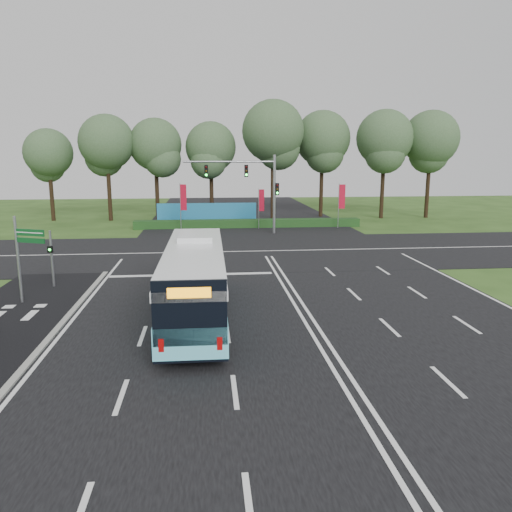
% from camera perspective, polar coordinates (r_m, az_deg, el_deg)
% --- Properties ---
extents(ground, '(120.00, 120.00, 0.00)m').
position_cam_1_polar(ground, '(25.01, 3.83, -4.66)').
color(ground, '#294818').
rests_on(ground, ground).
extents(road_main, '(20.00, 120.00, 0.04)m').
position_cam_1_polar(road_main, '(25.00, 3.83, -4.62)').
color(road_main, black).
rests_on(road_main, ground).
extents(road_cross, '(120.00, 14.00, 0.05)m').
position_cam_1_polar(road_cross, '(36.58, 0.75, 0.55)').
color(road_cross, black).
rests_on(road_cross, ground).
extents(bike_path, '(5.00, 18.00, 0.06)m').
position_cam_1_polar(bike_path, '(23.40, -26.82, -6.96)').
color(bike_path, black).
rests_on(bike_path, ground).
extents(kerb_strip, '(0.25, 18.00, 0.12)m').
position_cam_1_polar(kerb_strip, '(22.63, -21.11, -7.01)').
color(kerb_strip, gray).
rests_on(kerb_strip, ground).
extents(city_bus, '(2.58, 11.67, 3.34)m').
position_cam_1_polar(city_bus, '(21.50, -7.00, -2.75)').
color(city_bus, '#65D5EA').
rests_on(city_bus, ground).
extents(pedestrian_signal, '(0.27, 0.40, 3.06)m').
position_cam_1_polar(pedestrian_signal, '(28.39, -22.33, -0.09)').
color(pedestrian_signal, gray).
rests_on(pedestrian_signal, ground).
extents(street_sign, '(1.52, 0.69, 4.18)m').
position_cam_1_polar(street_sign, '(25.53, -25.04, 0.65)').
color(street_sign, gray).
rests_on(street_sign, ground).
extents(banner_flag_left, '(0.62, 0.29, 4.43)m').
position_cam_1_polar(banner_flag_left, '(46.58, -8.38, 6.33)').
color(banner_flag_left, gray).
rests_on(banner_flag_left, ground).
extents(banner_flag_mid, '(0.56, 0.17, 3.86)m').
position_cam_1_polar(banner_flag_mid, '(47.71, 0.56, 6.14)').
color(banner_flag_mid, gray).
rests_on(banner_flag_mid, ground).
extents(banner_flag_right, '(0.63, 0.15, 4.31)m').
position_cam_1_polar(banner_flag_right, '(48.76, 9.71, 6.43)').
color(banner_flag_right, gray).
rests_on(banner_flag_right, ground).
extents(traffic_light_gantry, '(8.41, 0.28, 7.00)m').
position_cam_1_polar(traffic_light_gantry, '(44.46, -0.20, 8.50)').
color(traffic_light_gantry, gray).
rests_on(traffic_light_gantry, ground).
extents(hedge, '(22.00, 1.20, 0.80)m').
position_cam_1_polar(hedge, '(48.80, -0.89, 3.73)').
color(hedge, '#163D17').
rests_on(hedge, ground).
extents(blue_hoarding, '(10.00, 0.30, 2.20)m').
position_cam_1_polar(blue_hoarding, '(51.03, -5.62, 4.80)').
color(blue_hoarding, teal).
rests_on(blue_hoarding, ground).
extents(eucalyptus_row, '(46.95, 8.34, 12.81)m').
position_cam_1_polar(eucalyptus_row, '(55.51, 0.84, 13.08)').
color(eucalyptus_row, black).
rests_on(eucalyptus_row, ground).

